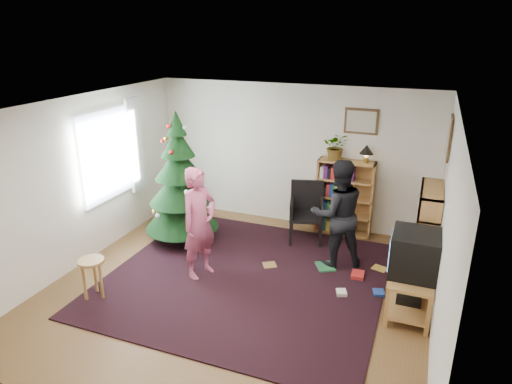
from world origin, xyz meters
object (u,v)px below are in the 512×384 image
(potted_plant, at_px, (336,146))
(picture_back, at_px, (361,121))
(bookshelf_back, at_px, (345,197))
(crt_tv, at_px, (415,253))
(picture_right, at_px, (450,138))
(christmas_tree, at_px, (180,189))
(stool, at_px, (92,268))
(bookshelf_right, at_px, (427,230))
(table_lamp, at_px, (367,151))
(tv_stand, at_px, (410,288))
(armchair, at_px, (308,209))
(person_by_chair, at_px, (338,214))
(person_standing, at_px, (199,223))

(potted_plant, bearing_deg, picture_back, 20.50)
(bookshelf_back, height_order, crt_tv, bookshelf_back)
(picture_right, bearing_deg, christmas_tree, -170.45)
(christmas_tree, relative_size, stool, 3.87)
(bookshelf_back, distance_m, bookshelf_right, 1.63)
(picture_back, distance_m, table_lamp, 0.49)
(tv_stand, height_order, potted_plant, potted_plant)
(tv_stand, bearing_deg, bookshelf_back, 121.13)
(christmas_tree, distance_m, armchair, 2.14)
(stool, relative_size, table_lamp, 1.87)
(picture_back, xyz_separation_m, crt_tv, (1.07, -2.17, -1.13))
(tv_stand, bearing_deg, christmas_tree, 168.04)
(crt_tv, bearing_deg, bookshelf_right, 83.73)
(bookshelf_right, bearing_deg, crt_tv, 173.73)
(armchair, distance_m, person_by_chair, 1.00)
(bookshelf_right, relative_size, armchair, 1.31)
(bookshelf_right, height_order, crt_tv, bookshelf_right)
(tv_stand, distance_m, crt_tv, 0.49)
(bookshelf_back, distance_m, person_standing, 2.73)
(christmas_tree, height_order, table_lamp, christmas_tree)
(bookshelf_back, height_order, person_standing, person_standing)
(person_standing, relative_size, person_by_chair, 0.98)
(bookshelf_right, height_order, person_standing, person_standing)
(bookshelf_right, bearing_deg, picture_right, -22.20)
(tv_stand, bearing_deg, person_by_chair, 142.38)
(stool, height_order, person_by_chair, person_by_chair)
(armchair, relative_size, person_standing, 0.61)
(picture_back, bearing_deg, stool, -130.16)
(picture_back, bearing_deg, bookshelf_right, -41.58)
(picture_right, xyz_separation_m, potted_plant, (-1.69, 0.59, -0.42))
(stool, bearing_deg, potted_plant, 52.50)
(person_standing, xyz_separation_m, table_lamp, (1.93, 2.18, 0.69))
(bookshelf_back, relative_size, table_lamp, 4.29)
(bookshelf_back, distance_m, potted_plant, 0.89)
(picture_right, distance_m, potted_plant, 1.84)
(bookshelf_right, distance_m, crt_tv, 1.13)
(bookshelf_right, bearing_deg, person_standing, 112.80)
(table_lamp, bearing_deg, crt_tv, -65.51)
(bookshelf_back, xyz_separation_m, person_standing, (-1.63, -2.18, 0.15))
(picture_right, height_order, person_by_chair, picture_right)
(christmas_tree, bearing_deg, person_standing, -47.95)
(tv_stand, distance_m, table_lamp, 2.53)
(armchair, xyz_separation_m, stool, (-2.16, -2.78, -0.10))
(bookshelf_back, distance_m, person_by_chair, 1.19)
(picture_right, distance_m, person_by_chair, 1.87)
(armchair, distance_m, person_standing, 2.08)
(tv_stand, bearing_deg, picture_back, 116.22)
(picture_right, bearing_deg, person_by_chair, -157.02)
(stool, bearing_deg, armchair, 52.16)
(christmas_tree, relative_size, bookshelf_right, 1.69)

